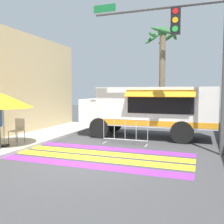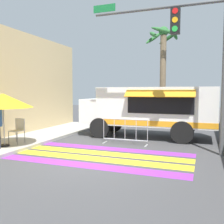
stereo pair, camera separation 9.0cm
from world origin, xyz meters
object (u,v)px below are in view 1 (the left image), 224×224
folding_chair (18,128)px  palm_tree (162,60)px  traffic_signal_pole (194,43)px  barricade_front (125,132)px  food_truck (146,108)px  patio_umbrella (3,101)px

folding_chair → palm_tree: size_ratio=0.16×
traffic_signal_pole → barricade_front: 4.29m
barricade_front → palm_tree: (0.53, 6.35, 3.66)m
food_truck → palm_tree: (0.06, 4.44, 2.76)m
patio_umbrella → folding_chair: size_ratio=2.23×
food_truck → folding_chair: food_truck is taller
traffic_signal_pole → food_truck: bearing=130.9°
traffic_signal_pole → patio_umbrella: size_ratio=2.57×
barricade_front → folding_chair: bearing=-155.9°
patio_umbrella → barricade_front: (4.02, 2.45, -1.33)m
patio_umbrella → folding_chair: patio_umbrella is taller
barricade_front → food_truck: bearing=76.1°
palm_tree → food_truck: bearing=-90.7°
patio_umbrella → barricade_front: 4.89m
food_truck → palm_tree: palm_tree is taller
folding_chair → palm_tree: palm_tree is taller
traffic_signal_pole → patio_umbrella: (-6.66, -1.86, -2.01)m
traffic_signal_pole → folding_chair: bearing=-169.9°
food_truck → traffic_signal_pole: (2.17, -2.50, 2.43)m
food_truck → traffic_signal_pole: 4.11m
food_truck → patio_umbrella: food_truck is taller
folding_chair → palm_tree: (4.48, 8.12, 3.47)m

